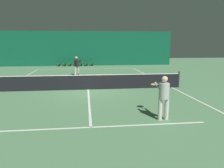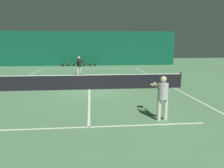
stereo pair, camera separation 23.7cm
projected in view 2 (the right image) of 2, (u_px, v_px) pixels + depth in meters
name	position (u px, v px, depth m)	size (l,w,h in m)	color
ground_plane	(89.00, 89.00, 13.79)	(60.00, 60.00, 0.00)	#56845B
backdrop_curtain	(90.00, 49.00, 28.78)	(23.00, 0.12, 4.49)	#0F5138
court_line_baseline_far	(90.00, 69.00, 25.44)	(11.00, 0.10, 0.00)	white
court_line_service_far	(90.00, 75.00, 20.05)	(8.25, 0.10, 0.00)	white
court_line_service_near	(89.00, 127.00, 7.52)	(8.25, 0.10, 0.00)	white
court_line_sideline_right	(174.00, 88.00, 14.32)	(0.10, 23.80, 0.00)	white
court_line_centre	(89.00, 89.00, 13.79)	(0.10, 12.80, 0.00)	white
tennis_net	(89.00, 81.00, 13.70)	(12.00, 0.10, 1.07)	black
player_near	(162.00, 95.00, 8.10)	(0.44, 1.37, 1.67)	beige
player_far	(79.00, 65.00, 19.72)	(1.02, 1.37, 1.73)	beige
courtside_chair_0	(63.00, 63.00, 28.23)	(0.44, 0.44, 0.84)	brown
courtside_chair_1	(69.00, 62.00, 28.30)	(0.44, 0.44, 0.84)	brown
courtside_chair_2	(74.00, 62.00, 28.37)	(0.44, 0.44, 0.84)	brown
courtside_chair_3	(80.00, 62.00, 28.44)	(0.44, 0.44, 0.84)	brown
courtside_chair_4	(85.00, 62.00, 28.50)	(0.44, 0.44, 0.84)	brown
courtside_chair_5	(91.00, 62.00, 28.57)	(0.44, 0.44, 0.84)	brown
courtside_chair_6	(96.00, 62.00, 28.64)	(0.44, 0.44, 0.84)	brown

